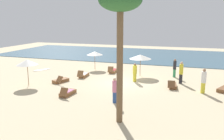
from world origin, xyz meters
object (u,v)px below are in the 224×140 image
umbrella_3 (140,57)px  person_3 (115,90)px  lounger_2 (84,75)px  person_2 (181,72)px  umbrella_1 (95,53)px  lounger_4 (61,80)px  umbrella_0 (27,62)px  person_1 (175,68)px  lounger_1 (113,71)px  lounger_5 (172,85)px  lounger_6 (67,93)px  surfboard (42,70)px  person_4 (203,81)px  palm_0 (120,7)px  person_0 (135,73)px

umbrella_3 → person_3: umbrella_3 is taller
lounger_2 → person_2: size_ratio=0.87×
umbrella_1 → lounger_4: size_ratio=1.14×
umbrella_0 → umbrella_3: umbrella_0 is taller
person_1 → person_2: 2.34m
umbrella_0 → lounger_1: umbrella_0 is taller
umbrella_3 → lounger_4: umbrella_3 is taller
lounger_1 → lounger_5: lounger_1 is taller
person_1 → person_3: 9.30m
lounger_6 → person_2: (7.92, 5.96, 0.82)m
umbrella_3 → surfboard: bearing=-176.1°
lounger_1 → lounger_5: bearing=-31.0°
umbrella_3 → lounger_4: size_ratio=1.21×
lounger_4 → lounger_5: 9.79m
lounger_2 → surfboard: bearing=166.1°
lounger_1 → lounger_6: bearing=-96.1°
umbrella_3 → umbrella_1: bearing=163.9°
umbrella_0 → lounger_6: size_ratio=1.32×
lounger_4 → lounger_5: bearing=8.5°
lounger_2 → person_4: 11.09m
person_2 → palm_0: 10.93m
palm_0 → umbrella_1: bearing=117.5°
person_1 → person_4: person_4 is taller
lounger_4 → lounger_2: bearing=66.8°
umbrella_0 → lounger_2: umbrella_0 is taller
umbrella_0 → lounger_6: bearing=-17.5°
umbrella_3 → palm_0: 11.82m
lounger_5 → umbrella_1: bearing=151.4°
lounger_1 → person_1: person_1 is taller
umbrella_0 → palm_0: palm_0 is taller
umbrella_1 → lounger_5: bearing=-28.6°
lounger_5 → person_3: (-3.50, -4.94, 0.71)m
lounger_5 → person_4: size_ratio=0.91×
lounger_5 → person_1: bearing=91.2°
person_1 → lounger_2: bearing=-163.0°
lounger_4 → person_0: person_0 is taller
lounger_2 → person_1: bearing=17.0°
lounger_1 → surfboard: lounger_1 is taller
surfboard → lounger_4: bearing=-40.3°
person_2 → person_3: 7.60m
umbrella_1 → person_2: umbrella_1 is taller
lounger_6 → person_1: bearing=48.5°
umbrella_1 → lounger_4: (-0.77, -6.30, -1.65)m
umbrella_0 → lounger_5: size_ratio=1.29×
lounger_4 → person_0: bearing=20.4°
lounger_1 → lounger_2: lounger_2 is taller
umbrella_3 → person_0: size_ratio=1.27×
lounger_5 → umbrella_0: bearing=-165.5°
umbrella_3 → lounger_1: bearing=168.8°
lounger_5 → palm_0: size_ratio=0.24×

